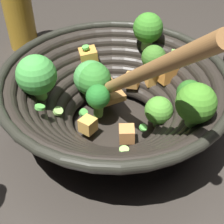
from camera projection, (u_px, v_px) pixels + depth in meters
The scene contains 3 objects.
ground_plane at pixel (114, 127), 0.54m from camera, with size 4.00×4.00×0.00m, color #332D28.
wok at pixel (115, 93), 0.49m from camera, with size 0.36×0.36×0.26m.
cooking_oil_bottle at pixel (16, 2), 0.67m from camera, with size 0.06×0.06×0.25m.
Camera 1 is at (-0.31, 0.23, 0.37)m, focal length 51.73 mm.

